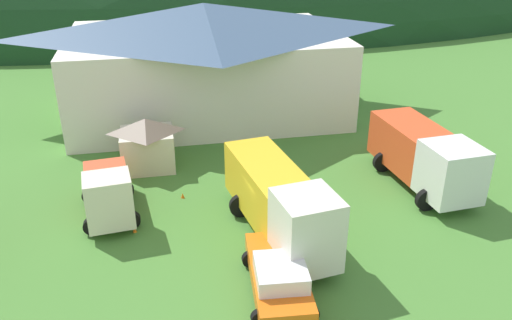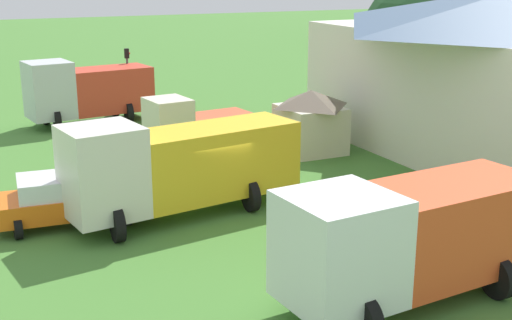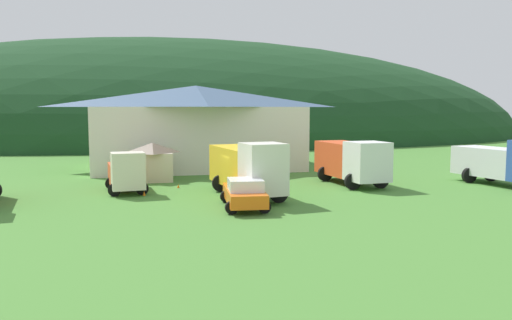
{
  "view_description": "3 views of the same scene",
  "coord_description": "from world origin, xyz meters",
  "px_view_note": "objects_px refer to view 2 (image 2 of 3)",
  "views": [
    {
      "loc": [
        -4.57,
        -19.78,
        12.92
      ],
      "look_at": [
        0.11,
        3.82,
        1.45
      ],
      "focal_mm": 36.86,
      "sensor_mm": 36.0,
      "label": 1
    },
    {
      "loc": [
        20.99,
        -8.07,
        8.15
      ],
      "look_at": [
        -0.89,
        2.25,
        1.31
      ],
      "focal_mm": 47.6,
      "sensor_mm": 36.0,
      "label": 2
    },
    {
      "loc": [
        -6.31,
        -31.81,
        5.42
      ],
      "look_at": [
        1.27,
        1.23,
        2.0
      ],
      "focal_mm": 36.11,
      "sensor_mm": 36.0,
      "label": 3
    }
  ],
  "objects_px": {
    "service_pickup_orange": "(65,200)",
    "traffic_cone_mid_row": "(248,171)",
    "play_shed_cream": "(310,120)",
    "tow_truck_silver": "(85,90)",
    "heavy_rig_white": "(409,235)",
    "heavy_rig_striped": "(177,164)",
    "light_truck_cream": "(193,126)",
    "traffic_light_west": "(128,74)",
    "traffic_cone_near_pickup": "(170,164)"
  },
  "relations": [
    {
      "from": "service_pickup_orange",
      "to": "heavy_rig_white",
      "type": "bearing_deg",
      "value": 131.14
    },
    {
      "from": "tow_truck_silver",
      "to": "service_pickup_orange",
      "type": "xyz_separation_m",
      "value": [
        14.86,
        -3.77,
        -1.02
      ]
    },
    {
      "from": "traffic_cone_mid_row",
      "to": "traffic_light_west",
      "type": "bearing_deg",
      "value": -173.79
    },
    {
      "from": "tow_truck_silver",
      "to": "light_truck_cream",
      "type": "relative_size",
      "value": 1.36
    },
    {
      "from": "play_shed_cream",
      "to": "light_truck_cream",
      "type": "xyz_separation_m",
      "value": [
        -1.82,
        -5.04,
        -0.17
      ]
    },
    {
      "from": "service_pickup_orange",
      "to": "traffic_cone_mid_row",
      "type": "bearing_deg",
      "value": -154.89
    },
    {
      "from": "tow_truck_silver",
      "to": "traffic_cone_mid_row",
      "type": "distance_m",
      "value": 12.75
    },
    {
      "from": "heavy_rig_striped",
      "to": "traffic_light_west",
      "type": "xyz_separation_m",
      "value": [
        -17.2,
        2.93,
        0.52
      ]
    },
    {
      "from": "service_pickup_orange",
      "to": "traffic_light_west",
      "type": "bearing_deg",
      "value": -107.13
    },
    {
      "from": "light_truck_cream",
      "to": "heavy_rig_striped",
      "type": "height_order",
      "value": "heavy_rig_striped"
    },
    {
      "from": "heavy_rig_white",
      "to": "traffic_light_west",
      "type": "relative_size",
      "value": 1.94
    },
    {
      "from": "play_shed_cream",
      "to": "tow_truck_silver",
      "type": "relative_size",
      "value": 0.44
    },
    {
      "from": "tow_truck_silver",
      "to": "traffic_cone_near_pickup",
      "type": "xyz_separation_m",
      "value": [
        9.58,
        1.53,
        -1.85
      ]
    },
    {
      "from": "play_shed_cream",
      "to": "heavy_rig_striped",
      "type": "height_order",
      "value": "heavy_rig_striped"
    },
    {
      "from": "traffic_cone_near_pickup",
      "to": "tow_truck_silver",
      "type": "bearing_deg",
      "value": -170.91
    },
    {
      "from": "tow_truck_silver",
      "to": "traffic_light_west",
      "type": "height_order",
      "value": "traffic_light_west"
    },
    {
      "from": "light_truck_cream",
      "to": "traffic_light_west",
      "type": "distance_m",
      "value": 10.0
    },
    {
      "from": "play_shed_cream",
      "to": "traffic_cone_near_pickup",
      "type": "xyz_separation_m",
      "value": [
        -0.73,
        -6.54,
        -1.48
      ]
    },
    {
      "from": "heavy_rig_white",
      "to": "traffic_cone_near_pickup",
      "type": "bearing_deg",
      "value": -88.78
    },
    {
      "from": "light_truck_cream",
      "to": "play_shed_cream",
      "type": "bearing_deg",
      "value": 153.73
    },
    {
      "from": "traffic_light_west",
      "to": "heavy_rig_striped",
      "type": "bearing_deg",
      "value": -9.67
    },
    {
      "from": "tow_truck_silver",
      "to": "heavy_rig_white",
      "type": "bearing_deg",
      "value": 89.3
    },
    {
      "from": "traffic_light_west",
      "to": "traffic_cone_mid_row",
      "type": "distance_m",
      "value": 13.61
    },
    {
      "from": "heavy_rig_striped",
      "to": "service_pickup_orange",
      "type": "xyz_separation_m",
      "value": [
        -0.9,
        -3.59,
        -1.0
      ]
    },
    {
      "from": "play_shed_cream",
      "to": "service_pickup_orange",
      "type": "bearing_deg",
      "value": -68.98
    },
    {
      "from": "heavy_rig_white",
      "to": "service_pickup_orange",
      "type": "bearing_deg",
      "value": -58.2
    },
    {
      "from": "heavy_rig_white",
      "to": "traffic_cone_mid_row",
      "type": "relative_size",
      "value": 14.17
    },
    {
      "from": "heavy_rig_striped",
      "to": "heavy_rig_white",
      "type": "bearing_deg",
      "value": 102.45
    },
    {
      "from": "play_shed_cream",
      "to": "service_pickup_orange",
      "type": "distance_m",
      "value": 12.7
    },
    {
      "from": "heavy_rig_striped",
      "to": "service_pickup_orange",
      "type": "bearing_deg",
      "value": -22.67
    },
    {
      "from": "play_shed_cream",
      "to": "heavy_rig_white",
      "type": "distance_m",
      "value": 14.64
    },
    {
      "from": "play_shed_cream",
      "to": "light_truck_cream",
      "type": "height_order",
      "value": "play_shed_cream"
    },
    {
      "from": "heavy_rig_striped",
      "to": "traffic_cone_mid_row",
      "type": "distance_m",
      "value": 6.12
    },
    {
      "from": "light_truck_cream",
      "to": "service_pickup_orange",
      "type": "relative_size",
      "value": 0.99
    },
    {
      "from": "heavy_rig_white",
      "to": "traffic_cone_near_pickup",
      "type": "height_order",
      "value": "heavy_rig_white"
    },
    {
      "from": "traffic_light_west",
      "to": "light_truck_cream",
      "type": "bearing_deg",
      "value": 1.57
    },
    {
      "from": "play_shed_cream",
      "to": "traffic_light_west",
      "type": "distance_m",
      "value": 12.93
    },
    {
      "from": "light_truck_cream",
      "to": "traffic_cone_near_pickup",
      "type": "distance_m",
      "value": 2.26
    },
    {
      "from": "tow_truck_silver",
      "to": "service_pickup_orange",
      "type": "bearing_deg",
      "value": 67.91
    },
    {
      "from": "tow_truck_silver",
      "to": "service_pickup_orange",
      "type": "distance_m",
      "value": 15.37
    },
    {
      "from": "service_pickup_orange",
      "to": "traffic_cone_mid_row",
      "type": "relative_size",
      "value": 9.84
    },
    {
      "from": "play_shed_cream",
      "to": "service_pickup_orange",
      "type": "relative_size",
      "value": 0.59
    },
    {
      "from": "traffic_cone_mid_row",
      "to": "service_pickup_orange",
      "type": "bearing_deg",
      "value": -69.56
    },
    {
      "from": "traffic_cone_near_pickup",
      "to": "play_shed_cream",
      "type": "bearing_deg",
      "value": 83.6
    },
    {
      "from": "traffic_cone_near_pickup",
      "to": "light_truck_cream",
      "type": "bearing_deg",
      "value": 125.97
    },
    {
      "from": "heavy_rig_white",
      "to": "traffic_cone_mid_row",
      "type": "height_order",
      "value": "heavy_rig_white"
    },
    {
      "from": "heavy_rig_striped",
      "to": "traffic_cone_near_pickup",
      "type": "distance_m",
      "value": 6.67
    },
    {
      "from": "traffic_light_west",
      "to": "heavy_rig_white",
      "type": "bearing_deg",
      "value": 0.61
    },
    {
      "from": "play_shed_cream",
      "to": "tow_truck_silver",
      "type": "height_order",
      "value": "tow_truck_silver"
    },
    {
      "from": "heavy_rig_striped",
      "to": "traffic_cone_mid_row",
      "type": "relative_size",
      "value": 16.13
    }
  ]
}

